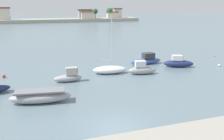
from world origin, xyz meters
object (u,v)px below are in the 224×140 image
object	(u,v)px
mooring_buoy_0	(4,76)
mooring_buoy_3	(214,56)
moored_boat_1	(40,97)
moored_boat_2	(69,77)
moored_boat_3	(110,69)
moored_boat_5	(146,60)
moored_boat_4	(142,69)
moored_boat_6	(178,63)
mooring_buoy_1	(219,65)

from	to	relation	value
mooring_buoy_0	mooring_buoy_3	size ratio (longest dim) A/B	1.57
moored_boat_1	moored_boat_2	xyz separation A→B (m)	(3.18, 5.21, 0.01)
moored_boat_3	moored_boat_5	bearing A→B (deg)	32.16
moored_boat_5	mooring_buoy_0	world-z (taller)	moored_boat_5
mooring_buoy_0	moored_boat_4	bearing A→B (deg)	-11.89
mooring_buoy_3	moored_boat_2	bearing A→B (deg)	-166.94
moored_boat_5	moored_boat_6	distance (m)	4.70
moored_boat_1	mooring_buoy_0	size ratio (longest dim) A/B	14.40
moored_boat_4	mooring_buoy_3	distance (m)	17.40
moored_boat_2	mooring_buoy_0	xyz separation A→B (m)	(-7.56, 3.75, -0.40)
moored_boat_6	mooring_buoy_1	distance (m)	6.13
mooring_buoy_0	moored_boat_3	bearing A→B (deg)	-8.92
moored_boat_1	mooring_buoy_1	world-z (taller)	moored_boat_1
moored_boat_2	mooring_buoy_3	bearing A→B (deg)	15.31
moored_boat_2	mooring_buoy_0	bearing A→B (deg)	155.86
moored_boat_4	mooring_buoy_3	bearing A→B (deg)	28.56
moored_boat_3	mooring_buoy_1	xyz separation A→B (m)	(16.32, -1.40, -0.36)
mooring_buoy_3	moored_boat_6	bearing A→B (deg)	-157.34
moored_boat_3	moored_boat_5	world-z (taller)	moored_boat_3
moored_boat_5	mooring_buoy_1	size ratio (longest dim) A/B	14.67
moored_boat_4	mooring_buoy_0	distance (m)	17.37
moored_boat_2	moored_boat_5	distance (m)	13.16
mooring_buoy_0	mooring_buoy_3	distance (m)	33.45
moored_boat_3	mooring_buoy_0	distance (m)	13.23
moored_boat_3	mooring_buoy_3	distance (m)	20.77
moored_boat_5	mooring_buoy_3	distance (m)	13.63
moored_boat_1	mooring_buoy_1	xyz separation A→B (m)	(25.00, 5.52, -0.41)
moored_boat_2	moored_boat_5	xyz separation A→B (m)	(12.25, 4.81, 0.01)
moored_boat_5	mooring_buoy_1	distance (m)	10.58
moored_boat_1	moored_boat_4	world-z (taller)	moored_boat_4
moored_boat_5	mooring_buoy_3	bearing A→B (deg)	1.90
moored_boat_4	moored_boat_6	xyz separation A→B (m)	(6.48, 1.68, -0.03)
moored_boat_3	moored_boat_5	size ratio (longest dim) A/B	1.45
moored_boat_3	mooring_buoy_1	bearing A→B (deg)	2.58
moored_boat_6	mooring_buoy_0	world-z (taller)	moored_boat_6
mooring_buoy_0	moored_boat_5	bearing A→B (deg)	3.04
moored_boat_5	mooring_buoy_3	size ratio (longest dim) A/B	20.28
moored_boat_6	moored_boat_1	bearing A→B (deg)	-139.65
mooring_buoy_0	mooring_buoy_1	xyz separation A→B (m)	(29.38, -3.45, -0.02)
moored_boat_4	moored_boat_6	world-z (taller)	moored_boat_4
moored_boat_4	moored_boat_5	bearing A→B (deg)	67.65
moored_boat_5	mooring_buoy_0	bearing A→B (deg)	179.96
moored_boat_4	mooring_buoy_1	world-z (taller)	moored_boat_4
moored_boat_6	mooring_buoy_1	xyz separation A→B (m)	(5.91, -1.55, -0.45)
moored_boat_1	moored_boat_2	world-z (taller)	moored_boat_2
moored_boat_2	moored_boat_3	distance (m)	5.76
moored_boat_2	mooring_buoy_3	world-z (taller)	moored_boat_2
moored_boat_4	moored_boat_5	size ratio (longest dim) A/B	0.74
moored_boat_4	mooring_buoy_0	size ratio (longest dim) A/B	9.57
mooring_buoy_3	moored_boat_3	bearing A→B (deg)	-168.09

